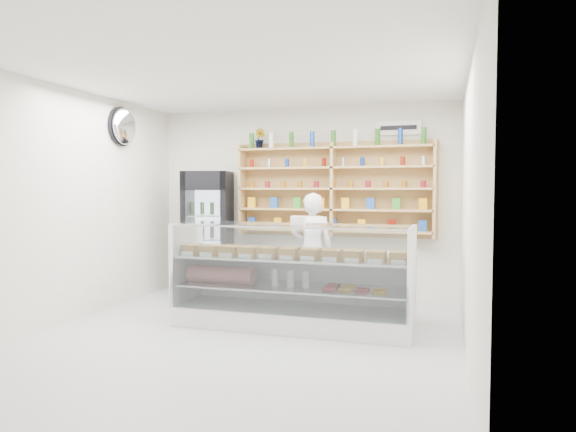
% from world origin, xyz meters
% --- Properties ---
extents(room, '(5.00, 5.00, 5.00)m').
position_xyz_m(room, '(0.00, 0.00, 1.40)').
color(room, '#A7A8AC').
rests_on(room, ground).
extents(display_counter, '(2.74, 0.82, 1.20)m').
position_xyz_m(display_counter, '(0.37, 0.74, 0.34)').
color(display_counter, white).
rests_on(display_counter, floor).
extents(shop_worker, '(0.61, 0.44, 1.55)m').
position_xyz_m(shop_worker, '(0.35, 1.74, 0.77)').
color(shop_worker, silver).
rests_on(shop_worker, floor).
extents(drinks_cooler, '(0.79, 0.78, 1.86)m').
position_xyz_m(drinks_cooler, '(-1.36, 2.10, 0.93)').
color(drinks_cooler, black).
rests_on(drinks_cooler, floor).
extents(wall_shelving, '(2.84, 0.28, 1.33)m').
position_xyz_m(wall_shelving, '(0.50, 2.34, 1.59)').
color(wall_shelving, tan).
rests_on(wall_shelving, back_wall).
extents(potted_plant, '(0.20, 0.19, 0.30)m').
position_xyz_m(potted_plant, '(-0.61, 2.34, 2.34)').
color(potted_plant, '#1E6626').
rests_on(potted_plant, wall_shelving).
extents(security_mirror, '(0.15, 0.50, 0.50)m').
position_xyz_m(security_mirror, '(-2.17, 1.20, 2.45)').
color(security_mirror, silver).
rests_on(security_mirror, left_wall).
extents(wall_sign, '(0.62, 0.03, 0.20)m').
position_xyz_m(wall_sign, '(1.40, 2.47, 2.45)').
color(wall_sign, white).
rests_on(wall_sign, back_wall).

